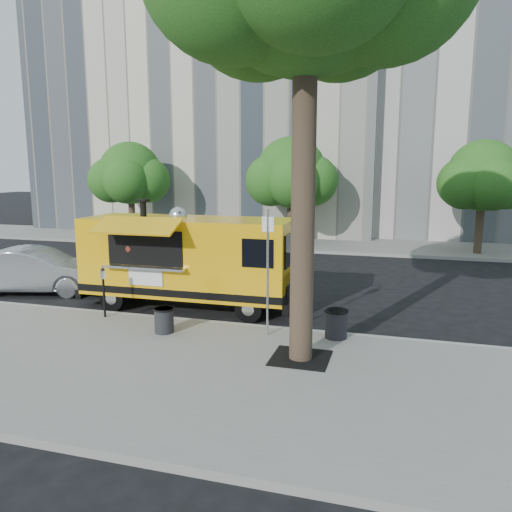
{
  "coord_description": "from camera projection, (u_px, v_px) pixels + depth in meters",
  "views": [
    {
      "loc": [
        4.46,
        -12.56,
        4.07
      ],
      "look_at": [
        0.82,
        0.0,
        1.76
      ],
      "focal_mm": 35.0,
      "sensor_mm": 36.0,
      "label": 1
    }
  ],
  "objects": [
    {
      "name": "far_tree_b",
      "position": [
        291.0,
        173.0,
        25.43
      ],
      "size": [
        3.6,
        3.6,
        5.5
      ],
      "color": "#33261C",
      "rests_on": "far_sidewalk"
    },
    {
      "name": "parking_meter",
      "position": [
        103.0,
        286.0,
        13.19
      ],
      "size": [
        0.11,
        0.11,
        1.33
      ],
      "color": "black",
      "rests_on": "sidewalk"
    },
    {
      "name": "building_left",
      "position": [
        223.0,
        53.0,
        34.73
      ],
      "size": [
        22.0,
        14.0,
        24.0
      ],
      "primitive_type": "cube",
      "color": "beige",
      "rests_on": "ground"
    },
    {
      "name": "ground",
      "position": [
        228.0,
        317.0,
        13.82
      ],
      "size": [
        120.0,
        120.0,
        0.0
      ],
      "primitive_type": "plane",
      "color": "black",
      "rests_on": "ground"
    },
    {
      "name": "sign_post",
      "position": [
        268.0,
        265.0,
        11.6
      ],
      "size": [
        0.28,
        0.06,
        3.0
      ],
      "color": "silver",
      "rests_on": "sidewalk"
    },
    {
      "name": "far_tree_c",
      "position": [
        483.0,
        176.0,
        22.7
      ],
      "size": [
        3.24,
        3.24,
        5.21
      ],
      "color": "#33261C",
      "rests_on": "far_sidewalk"
    },
    {
      "name": "far_sidewalk",
      "position": [
        312.0,
        244.0,
        26.57
      ],
      "size": [
        60.0,
        5.0,
        0.15
      ],
      "primitive_type": "cube",
      "color": "gray",
      "rests_on": "ground"
    },
    {
      "name": "sidewalk",
      "position": [
        162.0,
        370.0,
        10.02
      ],
      "size": [
        60.0,
        6.0,
        0.15
      ],
      "primitive_type": "cube",
      "color": "gray",
      "rests_on": "ground"
    },
    {
      "name": "curb",
      "position": [
        216.0,
        324.0,
        12.92
      ],
      "size": [
        60.0,
        0.14,
        0.16
      ],
      "primitive_type": "cube",
      "color": "#999993",
      "rests_on": "ground"
    },
    {
      "name": "sedan",
      "position": [
        36.0,
        271.0,
        16.38
      ],
      "size": [
        4.79,
        2.7,
        1.5
      ],
      "primitive_type": "imported",
      "rotation": [
        0.0,
        0.0,
        1.83
      ],
      "color": "#9D9EA3",
      "rests_on": "ground"
    },
    {
      "name": "far_tree_a",
      "position": [
        130.0,
        173.0,
        27.54
      ],
      "size": [
        3.42,
        3.42,
        5.36
      ],
      "color": "#33261C",
      "rests_on": "far_sidewalk"
    },
    {
      "name": "food_truck",
      "position": [
        187.0,
        259.0,
        14.48
      ],
      "size": [
        6.41,
        2.98,
        3.14
      ],
      "rotation": [
        0.0,
        0.0,
        0.01
      ],
      "color": "#FFB50D",
      "rests_on": "ground"
    },
    {
      "name": "tree_well",
      "position": [
        300.0,
        358.0,
        10.43
      ],
      "size": [
        1.2,
        1.2,
        0.02
      ],
      "primitive_type": "cube",
      "color": "black",
      "rests_on": "sidewalk"
    },
    {
      "name": "trash_bin_right",
      "position": [
        336.0,
        323.0,
        11.63
      ],
      "size": [
        0.56,
        0.56,
        0.67
      ],
      "color": "black",
      "rests_on": "sidewalk"
    },
    {
      "name": "trash_bin_left",
      "position": [
        164.0,
        319.0,
        12.02
      ],
      "size": [
        0.5,
        0.5,
        0.6
      ],
      "color": "black",
      "rests_on": "sidewalk"
    }
  ]
}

